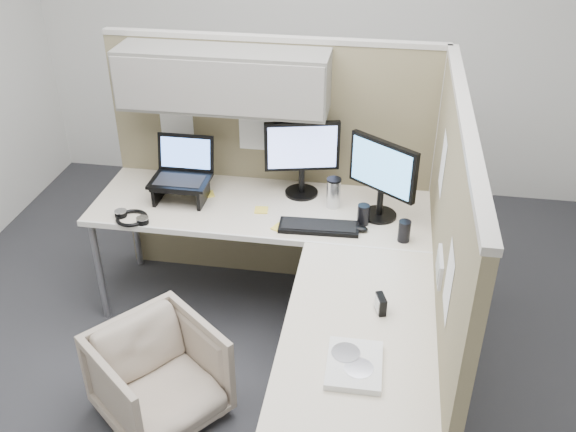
% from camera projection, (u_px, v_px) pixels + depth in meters
% --- Properties ---
extents(ground, '(4.50, 4.50, 0.00)m').
position_uv_depth(ground, '(264.00, 363.00, 3.68)').
color(ground, '#2A2A2E').
rests_on(ground, ground).
extents(partition_back, '(2.00, 0.36, 1.63)m').
position_uv_depth(partition_back, '(252.00, 127.00, 3.84)').
color(partition_back, '#837756').
rests_on(partition_back, ground).
extents(partition_right, '(0.07, 2.03, 1.63)m').
position_uv_depth(partition_right, '(442.00, 269.00, 3.07)').
color(partition_right, '#837756').
rests_on(partition_right, ground).
extents(desk, '(2.00, 1.98, 0.73)m').
position_uv_depth(desk, '(289.00, 254.00, 3.41)').
color(desk, beige).
rests_on(desk, ground).
extents(office_chair, '(0.76, 0.76, 0.57)m').
position_uv_depth(office_chair, '(159.00, 373.00, 3.22)').
color(office_chair, '#BDAC96').
rests_on(office_chair, ground).
extents(monitor_left, '(0.44, 0.20, 0.47)m').
position_uv_depth(monitor_left, '(302.00, 153.00, 3.75)').
color(monitor_left, black).
rests_on(monitor_left, desk).
extents(monitor_right, '(0.37, 0.29, 0.47)m').
position_uv_depth(monitor_right, '(382.00, 173.00, 3.52)').
color(monitor_right, black).
rests_on(monitor_right, desk).
extents(laptop_station, '(0.34, 0.29, 0.36)m').
position_uv_depth(laptop_station, '(182.00, 177.00, 3.78)').
color(laptop_station, black).
rests_on(laptop_station, desk).
extents(keyboard, '(0.45, 0.17, 0.02)m').
position_uv_depth(keyboard, '(319.00, 227.00, 3.54)').
color(keyboard, black).
rests_on(keyboard, desk).
extents(mouse, '(0.09, 0.07, 0.03)m').
position_uv_depth(mouse, '(360.00, 229.00, 3.52)').
color(mouse, black).
rests_on(mouse, desk).
extents(travel_mug, '(0.09, 0.09, 0.18)m').
position_uv_depth(travel_mug, '(334.00, 193.00, 3.71)').
color(travel_mug, silver).
rests_on(travel_mug, desk).
extents(soda_can_green, '(0.07, 0.07, 0.12)m').
position_uv_depth(soda_can_green, '(404.00, 231.00, 3.42)').
color(soda_can_green, black).
rests_on(soda_can_green, desk).
extents(soda_can_silver, '(0.07, 0.07, 0.12)m').
position_uv_depth(soda_can_silver, '(363.00, 215.00, 3.56)').
color(soda_can_silver, black).
rests_on(soda_can_silver, desk).
extents(sticky_note_b, '(0.10, 0.10, 0.01)m').
position_uv_depth(sticky_note_b, '(280.00, 228.00, 3.55)').
color(sticky_note_b, yellow).
rests_on(sticky_note_b, desk).
extents(sticky_note_d, '(0.08, 0.08, 0.01)m').
position_uv_depth(sticky_note_d, '(261.00, 210.00, 3.72)').
color(sticky_note_d, yellow).
rests_on(sticky_note_d, desk).
extents(sticky_note_c, '(0.10, 0.10, 0.01)m').
position_uv_depth(sticky_note_c, '(208.00, 194.00, 3.88)').
color(sticky_note_c, yellow).
rests_on(sticky_note_c, desk).
extents(headphones, '(0.23, 0.23, 0.03)m').
position_uv_depth(headphones, '(132.00, 218.00, 3.62)').
color(headphones, black).
rests_on(headphones, desk).
extents(paper_stack, '(0.23, 0.29, 0.03)m').
position_uv_depth(paper_stack, '(354.00, 365.00, 2.63)').
color(paper_stack, white).
rests_on(paper_stack, desk).
extents(desk_clock, '(0.06, 0.09, 0.09)m').
position_uv_depth(desk_clock, '(381.00, 304.00, 2.92)').
color(desk_clock, black).
rests_on(desk_clock, desk).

